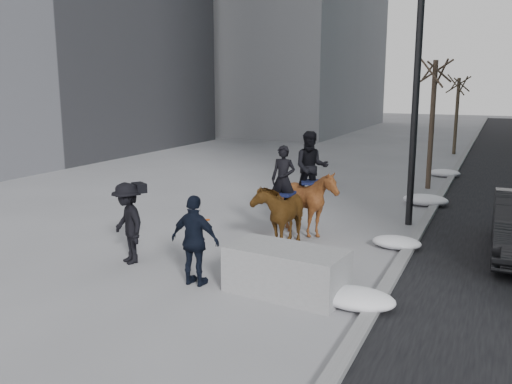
% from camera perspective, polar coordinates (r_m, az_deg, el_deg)
% --- Properties ---
extents(ground, '(120.00, 120.00, 0.00)m').
position_cam_1_polar(ground, '(11.07, -2.61, -8.76)').
color(ground, gray).
rests_on(ground, ground).
extents(curb, '(0.25, 90.00, 0.12)m').
position_cam_1_polar(curb, '(19.68, 18.94, -0.19)').
color(curb, gray).
rests_on(curb, ground).
extents(planter, '(2.27, 1.31, 0.87)m').
position_cam_1_polar(planter, '(10.05, 3.22, -8.29)').
color(planter, gray).
rests_on(planter, ground).
extents(tree_near, '(1.20, 1.20, 5.11)m').
position_cam_1_polar(tree_near, '(20.55, 18.05, 7.37)').
color(tree_near, '#3C2A23').
rests_on(tree_near, ground).
extents(tree_far, '(1.20, 1.20, 4.50)m').
position_cam_1_polar(tree_far, '(31.19, 20.38, 7.89)').
color(tree_far, '#393022').
rests_on(tree_far, ground).
extents(mounted_left, '(0.86, 1.85, 2.37)m').
position_cam_1_polar(mounted_left, '(12.90, 2.64, -1.74)').
color(mounted_left, '#503010').
rests_on(mounted_left, ground).
extents(mounted_right, '(1.87, 1.97, 2.64)m').
position_cam_1_polar(mounted_right, '(13.66, 5.60, -0.27)').
color(mounted_right, '#471F0E').
rests_on(mounted_right, ground).
extents(feeder, '(1.04, 0.86, 1.75)m').
position_cam_1_polar(feeder, '(10.38, -6.42, -5.12)').
color(feeder, black).
rests_on(feeder, ground).
extents(camera_crew, '(1.31, 1.14, 1.75)m').
position_cam_1_polar(camera_crew, '(11.89, -13.33, -3.17)').
color(camera_crew, black).
rests_on(camera_crew, ground).
extents(lamppost, '(0.25, 2.15, 9.09)m').
position_cam_1_polar(lamppost, '(14.83, 16.71, 15.52)').
color(lamppost, black).
rests_on(lamppost, ground).
extents(snow_piles, '(1.39, 15.36, 0.35)m').
position_cam_1_polar(snow_piles, '(15.94, 16.45, -2.29)').
color(snow_piles, white).
rests_on(snow_piles, ground).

